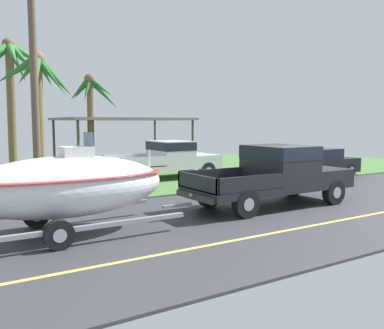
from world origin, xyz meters
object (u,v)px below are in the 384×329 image
parked_pickup_background (170,158)px  carport_awning (122,120)px  utility_pole (34,84)px  palm_tree_mid (91,100)px  parked_sedan_near (315,163)px  pickup_truck_towing (279,172)px  boat_on_trailer (67,186)px  palm_tree_near_left (12,72)px  palm_tree_near_right (38,86)px

parked_pickup_background → carport_awning: bearing=89.5°
parked_pickup_background → utility_pole: size_ratio=0.73×
parked_pickup_background → palm_tree_mid: size_ratio=1.04×
parked_sedan_near → palm_tree_mid: 11.92m
pickup_truck_towing → parked_pickup_background: pickup_truck_towing is taller
carport_awning → palm_tree_mid: (-2.20, -1.14, 1.03)m
pickup_truck_towing → utility_pole: size_ratio=0.78×
boat_on_trailer → carport_awning: (6.87, 12.97, 1.62)m
carport_awning → palm_tree_near_left: size_ratio=1.12×
palm_tree_near_right → boat_on_trailer: bearing=-98.3°
palm_tree_mid → utility_pole: size_ratio=0.70×
parked_pickup_background → palm_tree_mid: palm_tree_mid is taller
boat_on_trailer → carport_awning: size_ratio=0.86×
pickup_truck_towing → palm_tree_mid: bearing=100.2°
boat_on_trailer → parked_sedan_near: 14.04m
pickup_truck_towing → palm_tree_near_right: bearing=125.3°
palm_tree_mid → carport_awning: bearing=27.4°
pickup_truck_towing → utility_pole: bearing=147.3°
parked_pickup_background → palm_tree_near_right: palm_tree_near_right is taller
parked_pickup_background → palm_tree_near_right: 6.50m
pickup_truck_towing → carport_awning: (0.07, 12.97, 1.73)m
palm_tree_near_left → utility_pole: size_ratio=0.86×
utility_pole → palm_tree_near_left: bearing=86.7°
utility_pole → boat_on_trailer: bearing=-93.2°
palm_tree_near_left → palm_tree_near_right: bearing=-77.3°
parked_sedan_near → palm_tree_mid: bearing=139.1°
palm_tree_near_left → utility_pole: (-0.36, -6.25, -1.01)m
palm_tree_near_right → palm_tree_mid: bearing=47.6°
parked_sedan_near → palm_tree_mid: (-8.68, 7.53, 3.15)m
pickup_truck_towing → palm_tree_near_left: palm_tree_near_left is taller
boat_on_trailer → palm_tree_mid: bearing=68.5°
boat_on_trailer → palm_tree_near_right: (1.16, 7.98, 2.94)m
boat_on_trailer → palm_tree_near_left: size_ratio=0.96×
pickup_truck_towing → utility_pole: 8.29m
parked_pickup_background → parked_sedan_near: 7.16m
pickup_truck_towing → palm_tree_near_left: (-6.20, 10.47, 3.81)m
pickup_truck_towing → utility_pole: utility_pole is taller
parked_pickup_background → boat_on_trailer: bearing=-133.4°
palm_tree_near_left → utility_pole: utility_pole is taller
utility_pole → parked_pickup_background: bearing=24.5°
pickup_truck_towing → parked_pickup_background: 7.21m
palm_tree_near_right → palm_tree_mid: (3.51, 3.85, -0.29)m
boat_on_trailer → carport_awning: bearing=62.1°
utility_pole → carport_awning: bearing=52.8°
parked_sedan_near → utility_pole: (-13.11, -0.08, 3.19)m
boat_on_trailer → parked_pickup_background: boat_on_trailer is taller
carport_awning → parked_sedan_near: bearing=-53.2°
parked_sedan_near → palm_tree_near_right: 13.19m
boat_on_trailer → parked_sedan_near: boat_on_trailer is taller
pickup_truck_towing → carport_awning: 13.09m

